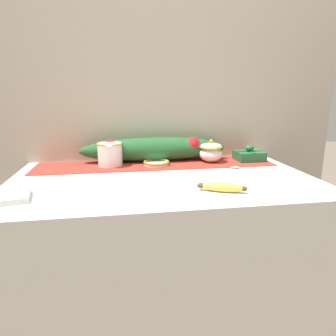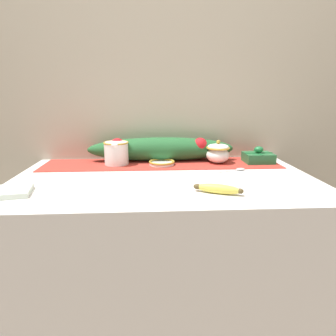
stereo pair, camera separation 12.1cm
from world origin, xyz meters
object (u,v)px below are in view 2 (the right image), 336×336
at_px(sugar_bowl, 218,153).
at_px(banana, 218,189).
at_px(spoon, 239,169).
at_px(cream_pitcher, 116,152).
at_px(napkin_stack, 11,192).
at_px(gift_box, 258,157).
at_px(small_dish, 162,163).

xyz_separation_m(sugar_bowl, banana, (-0.10, -0.46, -0.04)).
bearing_deg(sugar_bowl, spoon, -65.79).
relative_size(cream_pitcher, banana, 0.83).
height_order(cream_pitcher, napkin_stack, cream_pitcher).
xyz_separation_m(sugar_bowl, napkin_stack, (-0.83, -0.43, -0.04)).
height_order(sugar_bowl, gift_box, sugar_bowl).
distance_m(banana, napkin_stack, 0.73).
distance_m(small_dish, spoon, 0.37).
xyz_separation_m(napkin_stack, gift_box, (1.03, 0.42, 0.02)).
distance_m(cream_pitcher, small_dish, 0.23).
relative_size(cream_pitcher, small_dish, 1.13).
xyz_separation_m(banana, spoon, (0.17, 0.31, -0.01)).
height_order(sugar_bowl, banana, sugar_bowl).
bearing_deg(cream_pitcher, spoon, -14.52).
bearing_deg(small_dish, sugar_bowl, 5.30).
bearing_deg(spoon, cream_pitcher, 145.14).
distance_m(sugar_bowl, spoon, 0.17).
distance_m(cream_pitcher, banana, 0.61).
bearing_deg(spoon, banana, -138.41).
height_order(cream_pitcher, sugar_bowl, sugar_bowl).
bearing_deg(gift_box, banana, -123.94).
bearing_deg(gift_box, spoon, -134.33).
relative_size(spoon, gift_box, 1.26).
bearing_deg(sugar_bowl, banana, -102.44).
height_order(spoon, gift_box, gift_box).
xyz_separation_m(banana, napkin_stack, (-0.73, 0.04, -0.01)).
distance_m(spoon, napkin_stack, 0.94).
bearing_deg(small_dish, cream_pitcher, 173.10).
height_order(napkin_stack, gift_box, gift_box).
relative_size(napkin_stack, gift_box, 0.91).
bearing_deg(cream_pitcher, napkin_stack, -127.16).
xyz_separation_m(banana, gift_box, (0.31, 0.46, 0.01)).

